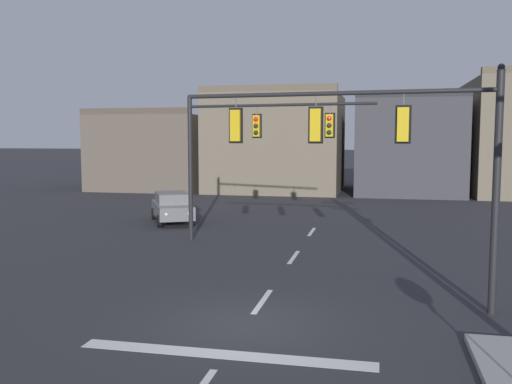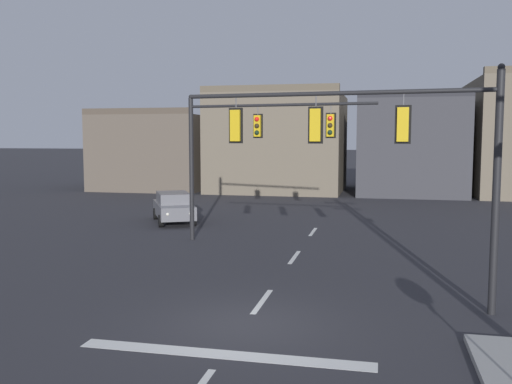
# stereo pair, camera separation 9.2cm
# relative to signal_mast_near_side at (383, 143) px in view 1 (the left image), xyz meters

# --- Properties ---
(ground_plane) EXTENTS (400.00, 400.00, 0.00)m
(ground_plane) POSITION_rel_signal_mast_near_side_xyz_m (-3.22, -2.45, -4.43)
(ground_plane) COLOR #2B2B30
(stop_bar_paint) EXTENTS (6.40, 0.50, 0.01)m
(stop_bar_paint) POSITION_rel_signal_mast_near_side_xyz_m (-3.22, -4.45, -4.43)
(stop_bar_paint) COLOR silver
(stop_bar_paint) RESTS_ON ground
(lane_centreline) EXTENTS (0.16, 26.40, 0.01)m
(lane_centreline) POSITION_rel_signal_mast_near_side_xyz_m (-3.22, -0.45, -4.43)
(lane_centreline) COLOR silver
(lane_centreline) RESTS_ON ground
(signal_mast_near_side) EXTENTS (8.52, 0.98, 6.42)m
(signal_mast_near_side) POSITION_rel_signal_mast_near_side_xyz_m (0.00, 0.00, 0.00)
(signal_mast_near_side) COLOR black
(signal_mast_near_side) RESTS_ON ground
(signal_mast_far_side) EXTENTS (8.17, 1.13, 6.45)m
(signal_mast_far_side) POSITION_rel_signal_mast_near_side_xyz_m (-5.83, 7.97, -0.01)
(signal_mast_far_side) COLOR black
(signal_mast_far_side) RESTS_ON ground
(car_lot_nearside) EXTENTS (3.64, 4.73, 1.61)m
(car_lot_nearside) POSITION_rel_signal_mast_near_side_xyz_m (-10.95, 13.02, -3.57)
(car_lot_nearside) COLOR slate
(car_lot_nearside) RESTS_ON ground
(building_row) EXTENTS (43.26, 12.30, 9.59)m
(building_row) POSITION_rel_signal_mast_near_side_xyz_m (-0.51, 33.12, -0.38)
(building_row) COLOR brown
(building_row) RESTS_ON ground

